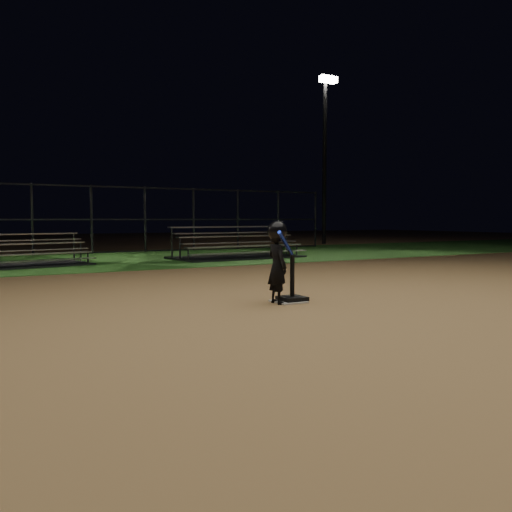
# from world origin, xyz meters

# --- Properties ---
(ground) EXTENTS (80.00, 80.00, 0.00)m
(ground) POSITION_xyz_m (0.00, 0.00, 0.00)
(ground) COLOR #A87F4C
(ground) RESTS_ON ground
(grass_strip) EXTENTS (60.00, 8.00, 0.01)m
(grass_strip) POSITION_xyz_m (0.00, 10.00, 0.01)
(grass_strip) COLOR #295F1E
(grass_strip) RESTS_ON ground
(home_plate) EXTENTS (0.45, 0.45, 0.02)m
(home_plate) POSITION_xyz_m (0.00, 0.00, 0.01)
(home_plate) COLOR beige
(home_plate) RESTS_ON ground
(batting_tee) EXTENTS (0.38, 0.38, 0.68)m
(batting_tee) POSITION_xyz_m (0.07, 0.01, 0.14)
(batting_tee) COLOR black
(batting_tee) RESTS_ON home_plate
(child_batter) EXTENTS (0.47, 0.53, 1.25)m
(child_batter) POSITION_xyz_m (-0.22, -0.02, 0.66)
(child_batter) COLOR black
(child_batter) RESTS_ON ground
(bleacher_left) EXTENTS (3.83, 2.38, 0.87)m
(bleacher_left) POSITION_xyz_m (-2.90, 8.61, 0.18)
(bleacher_left) COLOR silver
(bleacher_left) RESTS_ON ground
(bleacher_right) EXTENTS (4.31, 2.30, 1.03)m
(bleacher_right) POSITION_xyz_m (3.59, 8.49, 0.21)
(bleacher_right) COLOR silver
(bleacher_right) RESTS_ON ground
(backstop_fence) EXTENTS (20.08, 0.08, 2.50)m
(backstop_fence) POSITION_xyz_m (0.00, 13.00, 1.25)
(backstop_fence) COLOR #38383D
(backstop_fence) RESTS_ON ground
(light_pole_right) EXTENTS (0.90, 0.53, 8.30)m
(light_pole_right) POSITION_xyz_m (12.00, 14.94, 4.95)
(light_pole_right) COLOR #2D2D30
(light_pole_right) RESTS_ON ground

